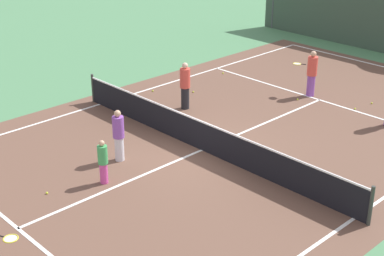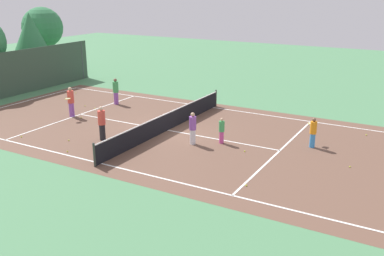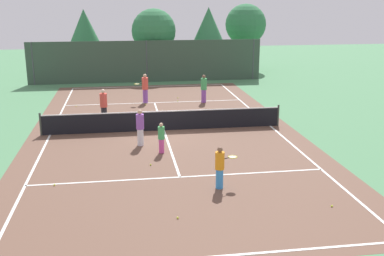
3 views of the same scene
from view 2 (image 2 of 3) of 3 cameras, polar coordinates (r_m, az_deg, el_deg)
ground_plane at (r=24.15m, az=-3.17°, el=-0.30°), size 80.00×80.00×0.00m
court_surface at (r=24.15m, az=-3.17°, el=-0.29°), size 13.00×25.00×0.01m
tennis_net at (r=24.00m, az=-3.20°, el=0.86°), size 11.90×0.10×1.10m
tree_2 at (r=37.89m, az=-20.22°, el=11.34°), size 3.02×3.02×5.63m
tree_3 at (r=42.65m, az=-18.83°, el=12.22°), size 3.61×3.61×5.85m
player_0 at (r=29.78m, az=-9.86°, el=4.74°), size 0.37×0.37×1.75m
player_1 at (r=22.82m, az=-11.62°, el=0.65°), size 0.38×0.38×1.77m
player_2 at (r=27.47m, az=-15.44°, el=3.34°), size 0.94×0.70×1.81m
player_3 at (r=22.15m, az=15.42°, el=-0.51°), size 0.89×0.62×1.51m
player_4 at (r=21.75m, az=0.10°, el=-0.01°), size 0.35×0.35×1.64m
player_5 at (r=21.98m, az=3.87°, el=-0.30°), size 0.28×0.28×1.32m
tennis_ball_0 at (r=23.31m, az=-15.70°, el=-1.56°), size 0.07×0.07×0.07m
tennis_ball_1 at (r=24.66m, az=-21.26°, el=-1.06°), size 0.07×0.07×0.07m
tennis_ball_2 at (r=29.84m, az=-13.70°, el=2.81°), size 0.07×0.07×0.07m
tennis_ball_3 at (r=27.84m, az=-0.70°, el=2.26°), size 0.07×0.07×0.07m
tennis_ball_4 at (r=17.61m, az=7.06°, el=-7.41°), size 0.07×0.07×0.07m
tennis_ball_5 at (r=20.41m, az=19.80°, el=-4.75°), size 0.07×0.07×0.07m
tennis_ball_6 at (r=21.13m, az=6.85°, el=-3.01°), size 0.07×0.07×0.07m
tennis_ball_7 at (r=29.12m, az=-12.47°, el=2.53°), size 0.07×0.07×0.07m
tennis_ball_8 at (r=25.04m, az=21.68°, el=-0.83°), size 0.07×0.07×0.07m
tennis_ball_9 at (r=33.73m, az=-14.83°, el=4.42°), size 0.07×0.07×0.07m
tennis_ball_10 at (r=27.17m, az=-14.18°, el=1.31°), size 0.07×0.07×0.07m
tennis_ball_11 at (r=27.14m, az=-1.92°, el=1.84°), size 0.07×0.07×0.07m
tennis_ball_12 at (r=21.77m, az=-15.86°, el=-2.95°), size 0.07×0.07×0.07m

